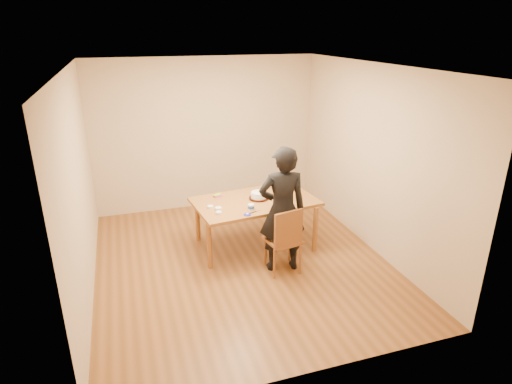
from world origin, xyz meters
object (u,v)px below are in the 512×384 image
object	(u,v)px
dining_table	(255,202)
person	(282,210)
cake_plate	(259,198)
dining_chair	(283,240)
cake	(259,195)

from	to	relation	value
dining_table	person	bearing A→B (deg)	-85.16
cake_plate	person	bearing A→B (deg)	-84.11
dining_table	person	world-z (taller)	person
dining_chair	person	bearing A→B (deg)	78.21
cake_plate	person	xyz separation A→B (m)	(0.08, -0.76, 0.11)
dining_table	cake_plate	world-z (taller)	cake_plate
dining_chair	cake	xyz separation A→B (m)	(-0.08, 0.81, 0.36)
dining_table	person	size ratio (longest dim) A/B	1.01
cake	dining_chair	bearing A→B (deg)	-84.44
dining_table	cake_plate	size ratio (longest dim) A/B	5.99
dining_chair	dining_table	bearing A→B (deg)	89.16
dining_table	person	distance (m)	0.76
cake_plate	cake	distance (m)	0.05
dining_chair	cake_plate	distance (m)	0.87
dining_chair	person	distance (m)	0.43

